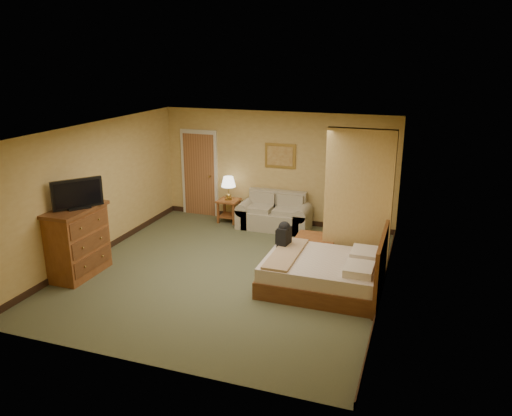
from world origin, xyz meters
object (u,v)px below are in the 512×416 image
at_px(coffee_table, 315,245).
at_px(dresser, 78,241).
at_px(loveseat, 274,217).
at_px(bed, 326,273).

relative_size(coffee_table, dresser, 0.61).
bearing_deg(dresser, loveseat, 54.23).
relative_size(dresser, bed, 0.64).
relative_size(loveseat, coffee_table, 2.13).
height_order(loveseat, bed, bed).
height_order(dresser, bed, dresser).
distance_m(loveseat, dresser, 4.39).
distance_m(loveseat, bed, 3.18).
xyz_separation_m(loveseat, bed, (1.74, -2.67, 0.02)).
bearing_deg(coffee_table, loveseat, 129.13).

